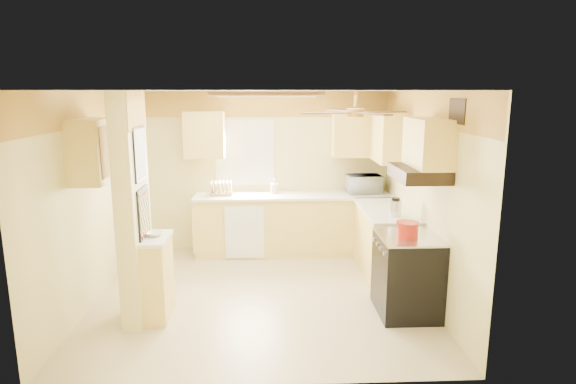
{
  "coord_description": "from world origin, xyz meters",
  "views": [
    {
      "loc": [
        0.1,
        -5.63,
        2.49
      ],
      "look_at": [
        0.36,
        0.35,
        1.24
      ],
      "focal_mm": 30.0,
      "sensor_mm": 36.0,
      "label": 1
    }
  ],
  "objects_px": {
    "stove": "(407,274)",
    "bowl": "(155,234)",
    "kettle": "(395,208)",
    "dutch_oven": "(408,229)",
    "microwave": "(364,184)"
  },
  "relations": [
    {
      "from": "stove",
      "to": "kettle",
      "type": "relative_size",
      "value": 3.83
    },
    {
      "from": "microwave",
      "to": "bowl",
      "type": "xyz_separation_m",
      "value": [
        -2.74,
        -2.15,
        -0.12
      ]
    },
    {
      "from": "bowl",
      "to": "kettle",
      "type": "height_order",
      "value": "kettle"
    },
    {
      "from": "bowl",
      "to": "dutch_oven",
      "type": "xyz_separation_m",
      "value": [
        2.78,
        -0.08,
        0.04
      ]
    },
    {
      "from": "microwave",
      "to": "kettle",
      "type": "relative_size",
      "value": 2.14
    },
    {
      "from": "kettle",
      "to": "microwave",
      "type": "bearing_deg",
      "value": 94.58
    },
    {
      "from": "dutch_oven",
      "to": "stove",
      "type": "bearing_deg",
      "value": 49.88
    },
    {
      "from": "bowl",
      "to": "kettle",
      "type": "distance_m",
      "value": 2.94
    },
    {
      "from": "stove",
      "to": "bowl",
      "type": "relative_size",
      "value": 4.96
    },
    {
      "from": "microwave",
      "to": "bowl",
      "type": "relative_size",
      "value": 2.77
    },
    {
      "from": "stove",
      "to": "microwave",
      "type": "height_order",
      "value": "microwave"
    },
    {
      "from": "bowl",
      "to": "kettle",
      "type": "xyz_separation_m",
      "value": [
        2.85,
        0.72,
        0.09
      ]
    },
    {
      "from": "stove",
      "to": "bowl",
      "type": "xyz_separation_m",
      "value": [
        -2.81,
        0.04,
        0.5
      ]
    },
    {
      "from": "bowl",
      "to": "dutch_oven",
      "type": "distance_m",
      "value": 2.78
    },
    {
      "from": "stove",
      "to": "dutch_oven",
      "type": "xyz_separation_m",
      "value": [
        -0.03,
        -0.04,
        0.54
      ]
    }
  ]
}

